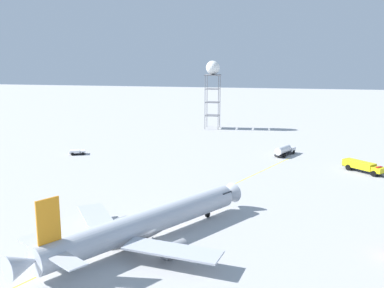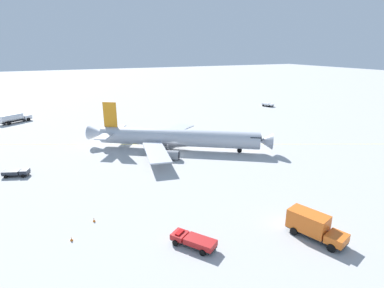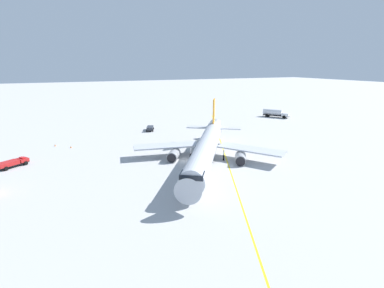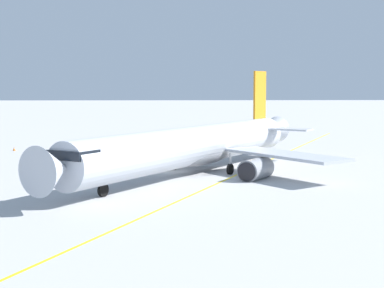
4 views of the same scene
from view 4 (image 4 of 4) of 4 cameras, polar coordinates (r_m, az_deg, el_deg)
ground_plane at (r=61.37m, az=-2.16°, el=-2.66°), size 600.00×600.00×0.00m
airliner_main at (r=59.10m, az=0.30°, el=-0.30°), size 28.17×37.80×10.85m
baggage_truck_truck at (r=91.73m, az=-1.75°, el=0.58°), size 3.21×4.82×1.22m
taxiway_centreline at (r=54.31m, az=2.78°, el=-3.75°), size 51.47×111.41×0.01m
safety_cone_near at (r=83.96m, az=-17.00°, el=-0.45°), size 0.36×0.36×0.55m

